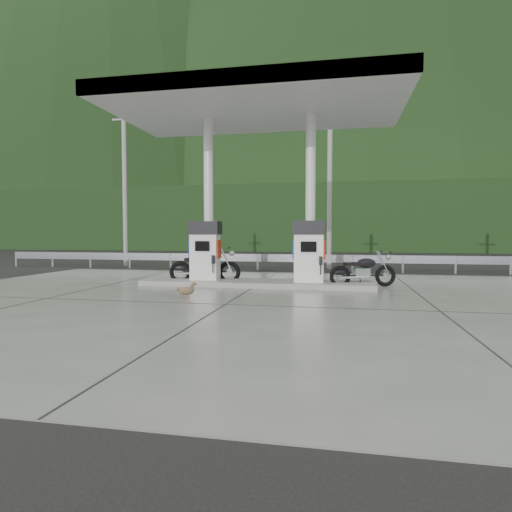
% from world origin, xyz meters
% --- Properties ---
extents(ground, '(160.00, 160.00, 0.00)m').
position_xyz_m(ground, '(0.00, 0.00, 0.00)').
color(ground, black).
rests_on(ground, ground).
extents(forecourt_apron, '(18.00, 14.00, 0.02)m').
position_xyz_m(forecourt_apron, '(0.00, 0.00, 0.01)').
color(forecourt_apron, slate).
rests_on(forecourt_apron, ground).
extents(pump_island, '(7.00, 1.40, 0.15)m').
position_xyz_m(pump_island, '(0.00, 2.50, 0.10)').
color(pump_island, gray).
rests_on(pump_island, forecourt_apron).
extents(gas_pump_left, '(0.95, 0.55, 1.80)m').
position_xyz_m(gas_pump_left, '(-1.60, 2.50, 1.07)').
color(gas_pump_left, white).
rests_on(gas_pump_left, pump_island).
extents(gas_pump_right, '(0.95, 0.55, 1.80)m').
position_xyz_m(gas_pump_right, '(1.60, 2.50, 1.07)').
color(gas_pump_right, white).
rests_on(gas_pump_right, pump_island).
extents(canopy_column_left, '(0.30, 0.30, 5.00)m').
position_xyz_m(canopy_column_left, '(-1.60, 2.90, 2.67)').
color(canopy_column_left, white).
rests_on(canopy_column_left, pump_island).
extents(canopy_column_right, '(0.30, 0.30, 5.00)m').
position_xyz_m(canopy_column_right, '(1.60, 2.90, 2.67)').
color(canopy_column_right, white).
rests_on(canopy_column_right, pump_island).
extents(canopy_roof, '(8.50, 5.00, 0.40)m').
position_xyz_m(canopy_roof, '(0.00, 2.50, 5.37)').
color(canopy_roof, silver).
rests_on(canopy_roof, canopy_column_left).
extents(guardrail, '(26.00, 0.16, 1.42)m').
position_xyz_m(guardrail, '(0.00, 8.00, 0.71)').
color(guardrail, '#9D9EA4').
rests_on(guardrail, ground).
extents(road, '(60.00, 7.00, 0.01)m').
position_xyz_m(road, '(0.00, 11.50, 0.00)').
color(road, black).
rests_on(road, ground).
extents(utility_pole_a, '(0.22, 0.22, 8.00)m').
position_xyz_m(utility_pole_a, '(-8.00, 9.50, 4.00)').
color(utility_pole_a, '#989893').
rests_on(utility_pole_a, ground).
extents(utility_pole_b, '(0.22, 0.22, 8.00)m').
position_xyz_m(utility_pole_b, '(2.00, 9.50, 4.00)').
color(utility_pole_b, '#989893').
rests_on(utility_pole_b, ground).
extents(tree_band, '(80.00, 6.00, 6.00)m').
position_xyz_m(tree_band, '(0.00, 30.00, 3.00)').
color(tree_band, black).
rests_on(tree_band, ground).
extents(forested_hills, '(100.00, 40.00, 140.00)m').
position_xyz_m(forested_hills, '(0.00, 60.00, 0.00)').
color(forested_hills, black).
rests_on(forested_hills, ground).
extents(motorcycle_left, '(2.20, 1.03, 1.00)m').
position_xyz_m(motorcycle_left, '(-1.73, 2.87, 0.52)').
color(motorcycle_left, black).
rests_on(motorcycle_left, forecourt_apron).
extents(motorcycle_right, '(2.02, 1.27, 0.92)m').
position_xyz_m(motorcycle_right, '(3.16, 2.86, 0.48)').
color(motorcycle_right, black).
rests_on(motorcycle_right, forecourt_apron).
extents(duck, '(0.48, 0.30, 0.34)m').
position_xyz_m(duck, '(-1.20, -0.24, 0.19)').
color(duck, brown).
rests_on(duck, forecourt_apron).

